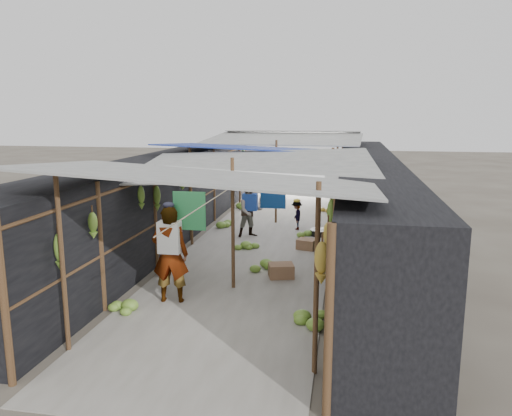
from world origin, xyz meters
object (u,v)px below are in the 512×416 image
Objects in this scene: crate_near at (281,271)px; vendor_seated at (297,216)px; vendor_elderly at (170,255)px; black_basin at (321,233)px; shopper_blue at (250,211)px.

vendor_seated is (-0.12, 4.39, 0.29)m from crate_near.
crate_near is 2.59m from vendor_elderly.
vendor_seated is (-0.74, 0.57, 0.35)m from black_basin.
black_basin is 0.69× the size of vendor_seated.
crate_near reaches higher than black_basin.
black_basin is 6.09m from vendor_elderly.
crate_near is 0.85× the size of black_basin.
black_basin is 0.99m from vendor_seated.
vendor_seated reaches higher than crate_near.
black_basin is 2.10m from shopper_blue.
black_basin is at bearing -16.92° from shopper_blue.
crate_near is at bearing -145.37° from vendor_elderly.
shopper_blue is 1.66× the size of vendor_seated.
vendor_seated is at bearing 10.28° from shopper_blue.
black_basin is at bearing 65.31° from crate_near.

